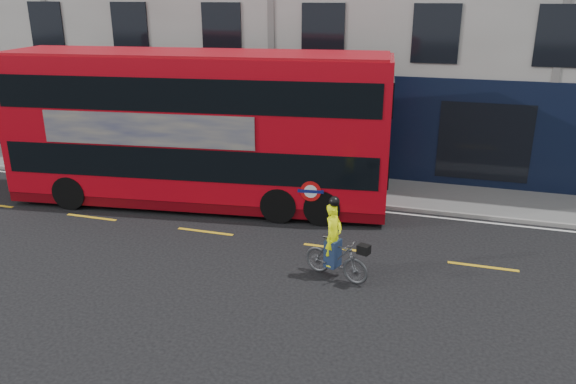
% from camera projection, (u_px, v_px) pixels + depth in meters
% --- Properties ---
extents(ground, '(120.00, 120.00, 0.00)m').
position_uv_depth(ground, '(183.00, 252.00, 15.63)').
color(ground, black).
rests_on(ground, ground).
extents(pavement, '(60.00, 3.00, 0.12)m').
position_uv_depth(pavement, '(260.00, 180.00, 21.48)').
color(pavement, slate).
rests_on(pavement, ground).
extents(kerb, '(60.00, 0.12, 0.13)m').
position_uv_depth(kerb, '(246.00, 193.00, 20.12)').
color(kerb, gray).
rests_on(kerb, ground).
extents(road_edge_line, '(58.00, 0.10, 0.01)m').
position_uv_depth(road_edge_line, '(243.00, 197.00, 19.87)').
color(road_edge_line, silver).
rests_on(road_edge_line, ground).
extents(lane_dashes, '(58.00, 0.12, 0.01)m').
position_uv_depth(lane_dashes, '(205.00, 232.00, 16.98)').
color(lane_dashes, gold).
rests_on(lane_dashes, ground).
extents(bus, '(12.82, 4.38, 5.08)m').
position_uv_depth(bus, '(199.00, 128.00, 18.51)').
color(bus, '#B80713').
rests_on(bus, ground).
extents(cyclist, '(1.88, 1.08, 2.17)m').
position_uv_depth(cyclist, '(335.00, 252.00, 14.01)').
color(cyclist, '#484A4D').
rests_on(cyclist, ground).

